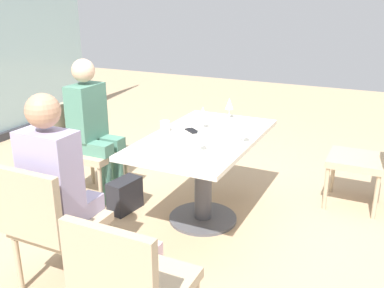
% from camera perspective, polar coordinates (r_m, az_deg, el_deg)
% --- Properties ---
extents(ground_plane, '(12.00, 12.00, 0.00)m').
position_cam_1_polar(ground_plane, '(3.66, 1.43, -9.88)').
color(ground_plane, tan).
extents(dining_table_main, '(1.38, 0.79, 0.73)m').
position_cam_1_polar(dining_table_main, '(3.43, 1.51, -1.93)').
color(dining_table_main, silver).
rests_on(dining_table_main, ground_plane).
extents(chair_far_left, '(0.50, 0.46, 0.87)m').
position_cam_1_polar(chair_far_left, '(2.76, -18.27, -9.51)').
color(chair_far_left, tan).
rests_on(chair_far_left, ground_plane).
extents(chair_near_window, '(0.46, 0.51, 0.87)m').
position_cam_1_polar(chair_near_window, '(4.04, -13.93, 0.10)').
color(chair_near_window, tan).
rests_on(chair_near_window, ground_plane).
extents(chair_side_end, '(0.50, 0.46, 0.87)m').
position_cam_1_polar(chair_side_end, '(2.14, -8.11, -17.79)').
color(chair_side_end, tan).
rests_on(chair_side_end, ground_plane).
extents(chair_front_right, '(0.46, 0.50, 0.87)m').
position_cam_1_polar(chair_front_right, '(3.96, 22.36, -1.17)').
color(chair_front_right, tan).
rests_on(chair_front_right, ground_plane).
extents(person_far_left, '(0.39, 0.34, 1.26)m').
position_cam_1_polar(person_far_left, '(2.74, -17.16, -4.84)').
color(person_far_left, '#9E93B7').
rests_on(person_far_left, ground_plane).
extents(person_near_window, '(0.34, 0.39, 1.26)m').
position_cam_1_polar(person_near_window, '(3.91, -12.92, 2.69)').
color(person_near_window, '#4C7F6B').
rests_on(person_near_window, ground_plane).
extents(wine_glass_0, '(0.07, 0.07, 0.18)m').
position_cam_1_polar(wine_glass_0, '(3.82, 4.91, 5.25)').
color(wine_glass_0, silver).
rests_on(wine_glass_0, dining_table_main).
extents(wine_glass_1, '(0.07, 0.07, 0.18)m').
position_cam_1_polar(wine_glass_1, '(3.52, 1.45, 4.08)').
color(wine_glass_1, silver).
rests_on(wine_glass_1, dining_table_main).
extents(wine_glass_2, '(0.07, 0.07, 0.18)m').
position_cam_1_polar(wine_glass_2, '(2.99, 1.05, 1.35)').
color(wine_glass_2, silver).
rests_on(wine_glass_2, dining_table_main).
extents(wine_glass_3, '(0.07, 0.07, 0.18)m').
position_cam_1_polar(wine_glass_3, '(3.19, 6.86, 2.38)').
color(wine_glass_3, silver).
rests_on(wine_glass_3, dining_table_main).
extents(coffee_cup, '(0.08, 0.08, 0.09)m').
position_cam_1_polar(coffee_cup, '(3.47, -3.58, 2.33)').
color(coffee_cup, white).
rests_on(coffee_cup, dining_table_main).
extents(cell_phone_on_table, '(0.14, 0.16, 0.01)m').
position_cam_1_polar(cell_phone_on_table, '(3.49, 0.03, 1.77)').
color(cell_phone_on_table, black).
rests_on(cell_phone_on_table, dining_table_main).
extents(handbag_0, '(0.32, 0.21, 0.28)m').
position_cam_1_polar(handbag_0, '(2.79, -10.69, -17.08)').
color(handbag_0, '#A3704C').
rests_on(handbag_0, ground_plane).
extents(handbag_1, '(0.32, 0.20, 0.28)m').
position_cam_1_polar(handbag_1, '(3.79, -8.83, -6.67)').
color(handbag_1, '#232328').
rests_on(handbag_1, ground_plane).
extents(handbag_2, '(0.30, 0.16, 0.28)m').
position_cam_1_polar(handbag_2, '(2.84, -6.75, -16.15)').
color(handbag_2, beige).
rests_on(handbag_2, ground_plane).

